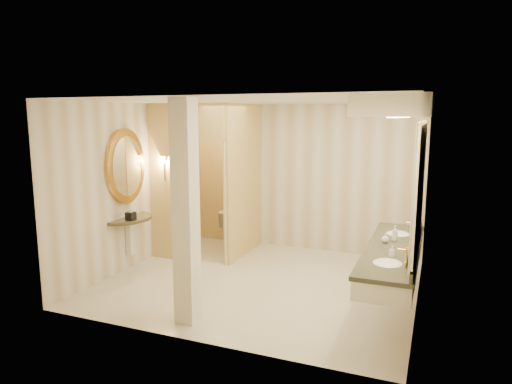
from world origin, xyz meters
TOP-DOWN VIEW (x-y plane):
  - floor at (0.00, 0.00)m, footprint 4.50×4.50m
  - ceiling at (0.00, 0.00)m, footprint 4.50×4.50m
  - wall_back at (0.00, 2.00)m, footprint 4.50×0.02m
  - wall_front at (0.00, -2.00)m, footprint 4.50×0.02m
  - wall_left at (-2.25, 0.00)m, footprint 0.02×4.00m
  - wall_right at (2.25, 0.00)m, footprint 0.02×4.00m
  - toilet_closet at (-1.11, 0.97)m, footprint 1.50×1.55m
  - wall_sconce at (-1.93, 0.43)m, footprint 0.14×0.14m
  - vanity at (1.98, -0.40)m, footprint 0.75×2.75m
  - console_shelf at (-2.21, -0.24)m, footprint 0.92×0.92m
  - pillar at (-0.33, -1.57)m, footprint 0.25×0.25m
  - tissue_box at (-2.02, -0.41)m, footprint 0.13×0.13m
  - toilet at (-1.10, 1.65)m, footprint 0.55×0.78m
  - soap_bottle_a at (1.97, -0.83)m, footprint 0.07×0.07m
  - soap_bottle_b at (1.83, -0.25)m, footprint 0.10×0.10m
  - soap_bottle_c at (1.94, -0.13)m, footprint 0.10×0.10m

SIDE VIEW (x-z plane):
  - floor at x=0.00m, z-range 0.00..0.00m
  - toilet at x=-1.10m, z-range 0.00..0.73m
  - soap_bottle_b at x=1.83m, z-range 0.88..1.00m
  - soap_bottle_a at x=1.97m, z-range 0.88..1.00m
  - tissue_box at x=-2.02m, z-range 0.88..1.00m
  - soap_bottle_c at x=1.94m, z-range 0.88..1.08m
  - console_shelf at x=-2.21m, z-range 0.38..2.29m
  - wall_back at x=0.00m, z-range 0.00..2.70m
  - wall_front at x=0.00m, z-range 0.00..2.70m
  - wall_left at x=-2.25m, z-range 0.00..2.70m
  - wall_right at x=2.25m, z-range 0.00..2.70m
  - pillar at x=-0.33m, z-range 0.00..2.70m
  - toilet_closet at x=-1.11m, z-range 0.04..2.74m
  - vanity at x=1.98m, z-range 0.58..2.67m
  - wall_sconce at x=-1.93m, z-range 1.52..1.94m
  - ceiling at x=0.00m, z-range 2.70..2.70m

